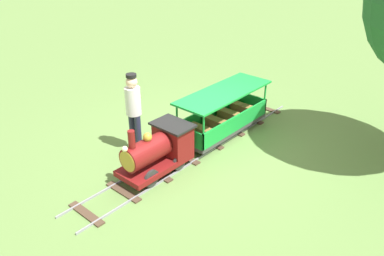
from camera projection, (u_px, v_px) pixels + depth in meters
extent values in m
plane|color=#608442|center=(203.00, 145.00, 8.10)|extent=(60.00, 60.00, 0.00)
cube|color=gray|center=(206.00, 154.00, 7.76)|extent=(0.03, 6.05, 0.04)
cube|color=gray|center=(186.00, 145.00, 8.08)|extent=(0.03, 6.05, 0.04)
cube|color=#4C3828|center=(265.00, 108.00, 9.68)|extent=(0.79, 0.14, 0.03)
cube|color=#4C3828|center=(248.00, 118.00, 9.18)|extent=(0.79, 0.14, 0.03)
cube|color=#4C3828|center=(229.00, 130.00, 8.68)|extent=(0.79, 0.14, 0.03)
cube|color=#4C3828|center=(207.00, 142.00, 8.18)|extent=(0.79, 0.14, 0.03)
cube|color=#4C3828|center=(183.00, 157.00, 7.67)|extent=(0.79, 0.14, 0.03)
cube|color=#4C3828|center=(155.00, 173.00, 7.17)|extent=(0.79, 0.14, 0.03)
cube|color=#4C3828|center=(123.00, 192.00, 6.67)|extent=(0.79, 0.14, 0.03)
cube|color=#4C3828|center=(86.00, 214.00, 6.16)|extent=(0.79, 0.14, 0.03)
cube|color=maroon|center=(155.00, 164.00, 7.09)|extent=(0.67, 1.40, 0.10)
cylinder|color=maroon|center=(146.00, 152.00, 6.79)|extent=(0.44, 0.85, 0.44)
cylinder|color=#B7932D|center=(127.00, 162.00, 6.51)|extent=(0.37, 0.02, 0.37)
cylinder|color=maroon|center=(132.00, 139.00, 6.42)|extent=(0.12, 0.12, 0.31)
sphere|color=#B7932D|center=(147.00, 137.00, 6.70)|extent=(0.16, 0.16, 0.16)
cube|color=maroon|center=(173.00, 139.00, 7.25)|extent=(0.67, 0.45, 0.55)
cube|color=black|center=(173.00, 125.00, 7.11)|extent=(0.75, 0.53, 0.04)
sphere|color=#F2EAB2|center=(125.00, 149.00, 6.37)|extent=(0.10, 0.10, 0.10)
cylinder|color=#2D2D2D|center=(152.00, 178.00, 6.70)|extent=(0.05, 0.32, 0.32)
cylinder|color=#2D2D2D|center=(131.00, 167.00, 7.02)|extent=(0.05, 0.32, 0.32)
cylinder|color=#2D2D2D|center=(179.00, 162.00, 7.16)|extent=(0.05, 0.32, 0.32)
cylinder|color=#2D2D2D|center=(159.00, 152.00, 7.48)|extent=(0.05, 0.32, 0.32)
cube|color=#3F3F3F|center=(223.00, 127.00, 8.45)|extent=(0.75, 2.25, 0.08)
cube|color=green|center=(237.00, 123.00, 8.14)|extent=(0.04, 2.25, 0.35)
cube|color=green|center=(210.00, 113.00, 8.55)|extent=(0.04, 2.25, 0.35)
cube|color=green|center=(189.00, 137.00, 7.61)|extent=(0.75, 0.04, 0.35)
cube|color=green|center=(252.00, 102.00, 9.08)|extent=(0.75, 0.04, 0.35)
cylinder|color=green|center=(203.00, 133.00, 7.34)|extent=(0.04, 0.04, 0.75)
cylinder|color=green|center=(177.00, 122.00, 7.74)|extent=(0.04, 0.04, 0.75)
cylinder|color=green|center=(265.00, 99.00, 8.77)|extent=(0.04, 0.04, 0.75)
cylinder|color=green|center=(240.00, 91.00, 9.17)|extent=(0.04, 0.04, 0.75)
cube|color=green|center=(224.00, 92.00, 8.07)|extent=(0.85, 2.35, 0.04)
cube|color=olive|center=(243.00, 109.00, 8.86)|extent=(0.59, 0.20, 0.24)
cube|color=olive|center=(230.00, 117.00, 8.53)|extent=(0.59, 0.20, 0.24)
cube|color=olive|center=(216.00, 124.00, 8.21)|extent=(0.59, 0.20, 0.24)
cube|color=olive|center=(201.00, 132.00, 7.89)|extent=(0.59, 0.20, 0.24)
cylinder|color=#262626|center=(210.00, 146.00, 7.77)|extent=(0.04, 0.24, 0.24)
cylinder|color=#262626|center=(189.00, 137.00, 8.09)|extent=(0.04, 0.24, 0.24)
cylinder|color=#262626|center=(253.00, 119.00, 8.82)|extent=(0.04, 0.24, 0.24)
cylinder|color=#262626|center=(234.00, 112.00, 9.14)|extent=(0.04, 0.24, 0.24)
cylinder|color=#282D47|center=(138.00, 134.00, 7.72)|extent=(0.12, 0.12, 0.80)
cylinder|color=#282D47|center=(132.00, 131.00, 7.82)|extent=(0.12, 0.12, 0.80)
cylinder|color=white|center=(133.00, 101.00, 7.45)|extent=(0.30, 0.30, 0.55)
sphere|color=beige|center=(132.00, 82.00, 7.28)|extent=(0.22, 0.22, 0.22)
cylinder|color=black|center=(131.00, 76.00, 7.22)|extent=(0.20, 0.20, 0.06)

